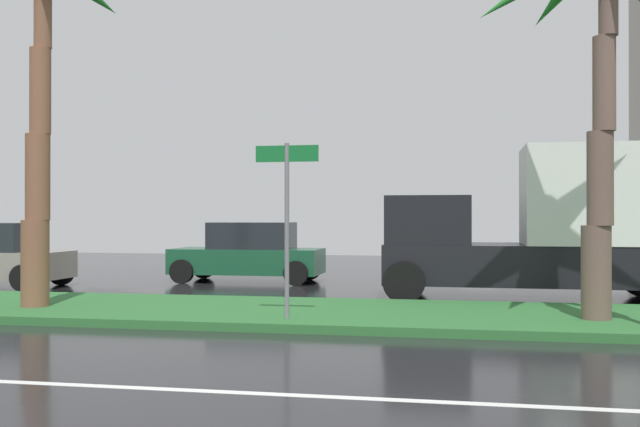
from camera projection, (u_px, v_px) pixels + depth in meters
ground_plane at (331, 313)px, 14.90m from camera, size 90.00×42.00×0.10m
near_lane_divider_stripe at (218, 391)px, 8.03m from camera, size 81.00×0.14×0.01m
median_strip at (322, 313)px, 13.92m from camera, size 85.50×4.00×0.15m
palm_tree_mid_left at (42, 19)px, 14.45m from camera, size 3.55×3.33×7.24m
street_name_sign at (287, 206)px, 12.73m from camera, size 1.10×0.08×3.00m
car_in_traffic_second at (249, 253)px, 21.51m from camera, size 4.30×2.02×1.72m
box_truck_lead at (531, 232)px, 16.86m from camera, size 6.40×2.64×3.46m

